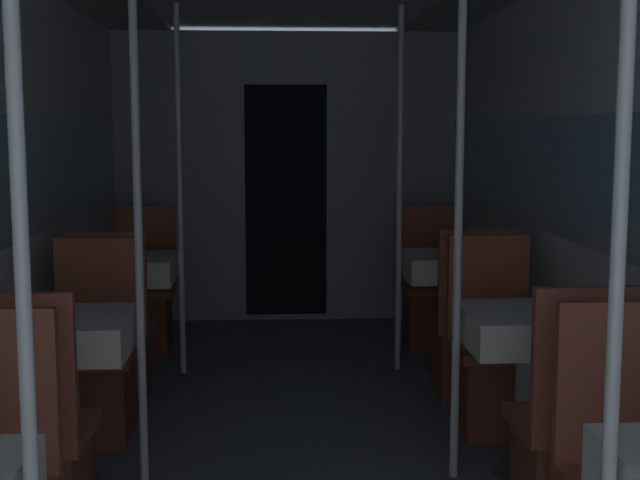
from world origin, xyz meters
TOP-DOWN VIEW (x-y plane):
  - wall_right at (1.36, 2.80)m, footprint 0.05×8.40m
  - bulkhead_far at (0.00, 5.98)m, footprint 2.66×0.09m
  - support_pole_left_0 at (-0.68, 0.95)m, footprint 0.04×0.04m
  - dining_table_left_1 at (-1.00, 2.69)m, footprint 0.56×0.56m
  - chair_left_near_1 at (-1.00, 2.11)m, footprint 0.42×0.42m
  - chair_left_far_1 at (-1.00, 3.27)m, footprint 0.42×0.42m
  - support_pole_left_1 at (-0.68, 2.69)m, footprint 0.04×0.04m
  - dining_table_left_2 at (-1.00, 4.43)m, footprint 0.56×0.56m
  - chair_left_near_2 at (-1.00, 3.85)m, footprint 0.42×0.42m
  - chair_left_far_2 at (-1.00, 5.01)m, footprint 0.42×0.42m
  - support_pole_left_2 at (-0.68, 4.43)m, footprint 0.04×0.04m
  - support_pole_right_0 at (0.68, 0.95)m, footprint 0.04×0.04m
  - dining_table_right_1 at (1.00, 2.69)m, footprint 0.56×0.56m
  - chair_right_near_1 at (1.00, 2.11)m, footprint 0.42×0.42m
  - chair_right_far_1 at (1.00, 3.27)m, footprint 0.42×0.42m
  - support_pole_right_1 at (0.68, 2.69)m, footprint 0.04×0.04m
  - dining_table_right_2 at (1.00, 4.43)m, footprint 0.56×0.56m
  - chair_right_near_2 at (1.00, 3.85)m, footprint 0.42×0.42m
  - chair_right_far_2 at (1.00, 5.01)m, footprint 0.42×0.42m
  - support_pole_right_2 at (0.68, 4.43)m, footprint 0.04×0.04m

SIDE VIEW (x-z plane):
  - chair_left_near_1 at x=-1.00m, z-range -0.19..0.79m
  - chair_left_far_1 at x=-1.00m, z-range -0.19..0.79m
  - chair_left_near_2 at x=-1.00m, z-range -0.19..0.79m
  - chair_left_far_2 at x=-1.00m, z-range -0.19..0.79m
  - chair_right_near_1 at x=1.00m, z-range -0.19..0.79m
  - chair_right_far_1 at x=1.00m, z-range -0.19..0.79m
  - chair_right_near_2 at x=1.00m, z-range -0.19..0.79m
  - chair_right_far_2 at x=1.00m, z-range -0.19..0.79m
  - dining_table_left_1 at x=-1.00m, z-range 0.25..0.99m
  - dining_table_left_2 at x=-1.00m, z-range 0.25..0.99m
  - dining_table_right_1 at x=1.00m, z-range 0.25..0.99m
  - dining_table_right_2 at x=1.00m, z-range 0.25..0.99m
  - bulkhead_far at x=0.00m, z-range -0.01..2.26m
  - support_pole_left_0 at x=-0.68m, z-range 0.00..2.26m
  - support_pole_left_1 at x=-0.68m, z-range 0.00..2.26m
  - support_pole_left_2 at x=-0.68m, z-range 0.00..2.26m
  - support_pole_right_0 at x=0.68m, z-range 0.00..2.26m
  - support_pole_right_1 at x=0.68m, z-range 0.00..2.26m
  - support_pole_right_2 at x=0.68m, z-range 0.00..2.26m
  - wall_right at x=1.36m, z-range 0.02..2.28m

